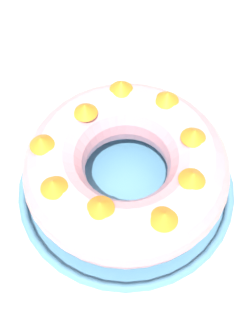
% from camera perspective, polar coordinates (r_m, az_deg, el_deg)
% --- Properties ---
extents(ground_plane, '(8.00, 8.00, 0.00)m').
position_cam_1_polar(ground_plane, '(1.35, 0.91, -19.22)').
color(ground_plane, brown).
extents(dining_table, '(1.19, 1.03, 0.77)m').
position_cam_1_polar(dining_table, '(0.71, 1.64, -7.34)').
color(dining_table, beige).
rests_on(dining_table, ground_plane).
extents(serving_dish, '(0.33, 0.33, 0.03)m').
position_cam_1_polar(serving_dish, '(0.61, 0.00, -2.92)').
color(serving_dish, '#518EB2').
rests_on(serving_dish, dining_table).
extents(bundt_cake, '(0.29, 0.29, 0.10)m').
position_cam_1_polar(bundt_cake, '(0.56, -0.01, 0.07)').
color(bundt_cake, '#E09EAD').
rests_on(bundt_cake, serving_dish).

